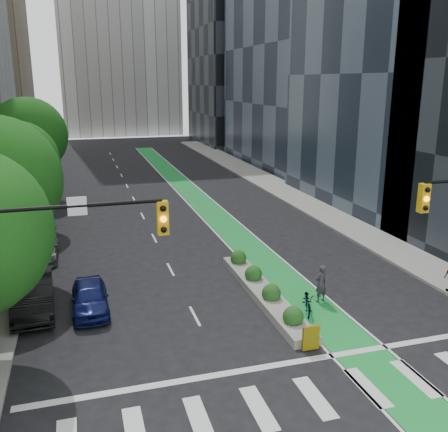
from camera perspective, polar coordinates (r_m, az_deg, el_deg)
ground at (r=18.84m, az=8.90°, el=-18.13°), size 160.00×160.00×0.00m
sidewalk_left at (r=40.71m, az=-22.56°, el=-0.50°), size 3.60×90.00×0.15m
sidewalk_right at (r=44.60m, az=9.06°, el=1.80°), size 3.60×90.00×0.15m
bike_lane_paint at (r=46.40m, az=-3.51°, el=2.39°), size 2.20×70.00×0.01m
building_dark_end at (r=86.53m, az=1.89°, el=17.69°), size 14.00×18.00×28.00m
tree_midfar at (r=36.72m, az=-22.53°, el=5.70°), size 5.60×5.60×7.76m
tree_far at (r=46.51m, az=-21.46°, el=8.52°), size 6.60×6.60×9.00m
signal_left at (r=15.68m, az=-21.48°, el=-6.53°), size 6.14×0.51×7.20m
median_planter at (r=24.78m, az=4.52°, el=-8.44°), size 1.20×10.26×1.10m
bicycle at (r=23.54m, az=9.55°, el=-9.55°), size 1.34×2.10×1.04m
cyclist at (r=24.46m, az=11.02°, el=-7.60°), size 0.78×0.63×1.86m
parked_car_left_near at (r=23.99m, az=-15.09°, el=-8.95°), size 1.64×4.05×1.38m
parked_car_left_mid at (r=24.68m, az=-21.02°, el=-8.39°), size 2.07×5.20×1.68m
parked_car_left_far at (r=31.74m, az=-20.07°, el=-3.41°), size 1.97×4.59×1.32m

